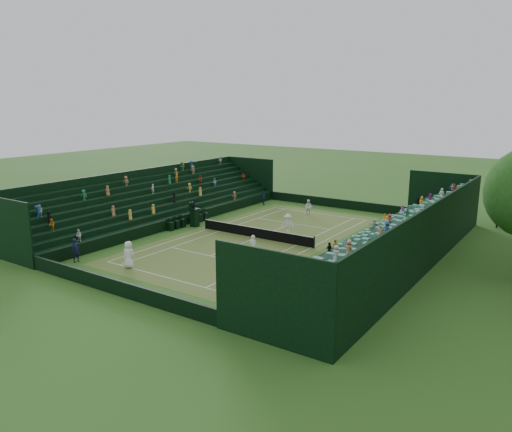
# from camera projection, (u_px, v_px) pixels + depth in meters

# --- Properties ---
(ground) EXTENTS (160.00, 160.00, 0.00)m
(ground) POSITION_uv_depth(u_px,v_px,m) (256.00, 238.00, 44.14)
(ground) COLOR #326620
(ground) RESTS_ON ground
(court_surface) EXTENTS (12.97, 26.77, 0.01)m
(court_surface) POSITION_uv_depth(u_px,v_px,m) (256.00, 238.00, 44.14)
(court_surface) COLOR #396E24
(court_surface) RESTS_ON ground
(perimeter_wall_north) EXTENTS (17.17, 0.20, 1.00)m
(perimeter_wall_north) POSITION_uv_depth(u_px,v_px,m) (334.00, 203.00, 56.83)
(perimeter_wall_north) COLOR black
(perimeter_wall_north) RESTS_ON ground
(perimeter_wall_south) EXTENTS (17.17, 0.20, 1.00)m
(perimeter_wall_south) POSITION_uv_depth(u_px,v_px,m) (114.00, 286.00, 31.22)
(perimeter_wall_south) COLOR black
(perimeter_wall_south) RESTS_ON ground
(perimeter_wall_east) EXTENTS (0.20, 31.77, 1.00)m
(perimeter_wall_east) POSITION_uv_depth(u_px,v_px,m) (345.00, 248.00, 39.38)
(perimeter_wall_east) COLOR black
(perimeter_wall_east) RESTS_ON ground
(perimeter_wall_west) EXTENTS (0.20, 31.77, 1.00)m
(perimeter_wall_west) POSITION_uv_depth(u_px,v_px,m) (184.00, 220.00, 48.67)
(perimeter_wall_west) COLOR black
(perimeter_wall_west) RESTS_ON ground
(north_grandstand) EXTENTS (6.60, 32.00, 4.90)m
(north_grandstand) POSITION_uv_depth(u_px,v_px,m) (397.00, 244.00, 36.86)
(north_grandstand) COLOR black
(north_grandstand) RESTS_ON ground
(south_grandstand) EXTENTS (6.60, 32.00, 4.90)m
(south_grandstand) POSITION_uv_depth(u_px,v_px,m) (153.00, 205.00, 50.72)
(south_grandstand) COLOR black
(south_grandstand) RESTS_ON ground
(tennis_net) EXTENTS (11.67, 0.10, 1.06)m
(tennis_net) POSITION_uv_depth(u_px,v_px,m) (256.00, 232.00, 44.02)
(tennis_net) COLOR black
(tennis_net) RESTS_ON ground
(scoreboard_tower) EXTENTS (2.00, 1.00, 3.70)m
(scoreboard_tower) POSITION_uv_depth(u_px,v_px,m) (509.00, 196.00, 46.62)
(scoreboard_tower) COLOR black
(scoreboard_tower) RESTS_ON ground
(umpire_chair) EXTENTS (0.84, 0.84, 2.64)m
(umpire_chair) POSITION_uv_depth(u_px,v_px,m) (194.00, 215.00, 47.97)
(umpire_chair) COLOR black
(umpire_chair) RESTS_ON ground
(courtside_chairs) EXTENTS (0.54, 5.50, 1.16)m
(courtside_chairs) POSITION_uv_depth(u_px,v_px,m) (188.00, 221.00, 48.61)
(courtside_chairs) COLOR black
(courtside_chairs) RESTS_ON ground
(player_near_west) EXTENTS (1.11, 0.86, 2.00)m
(player_near_west) POSITION_uv_depth(u_px,v_px,m) (129.00, 255.00, 36.02)
(player_near_west) COLOR white
(player_near_west) RESTS_ON ground
(player_near_east) EXTENTS (0.69, 0.46, 1.84)m
(player_near_east) POSITION_uv_depth(u_px,v_px,m) (253.00, 246.00, 38.31)
(player_near_east) COLOR silver
(player_near_east) RESTS_ON ground
(player_far_west) EXTENTS (0.87, 0.71, 1.64)m
(player_far_west) POSITION_uv_depth(u_px,v_px,m) (309.00, 207.00, 52.99)
(player_far_west) COLOR white
(player_far_west) RESTS_ON ground
(player_far_east) EXTENTS (1.33, 0.93, 1.89)m
(player_far_east) POSITION_uv_depth(u_px,v_px,m) (288.00, 224.00, 45.23)
(player_far_east) COLOR white
(player_far_east) RESTS_ON ground
(line_judge_north) EXTENTS (0.57, 0.68, 1.59)m
(line_judge_north) POSITION_uv_depth(u_px,v_px,m) (264.00, 198.00, 58.13)
(line_judge_north) COLOR black
(line_judge_north) RESTS_ON ground
(line_judge_south) EXTENTS (0.46, 0.68, 1.83)m
(line_judge_south) POSITION_uv_depth(u_px,v_px,m) (76.00, 250.00, 37.34)
(line_judge_south) COLOR black
(line_judge_south) RESTS_ON ground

